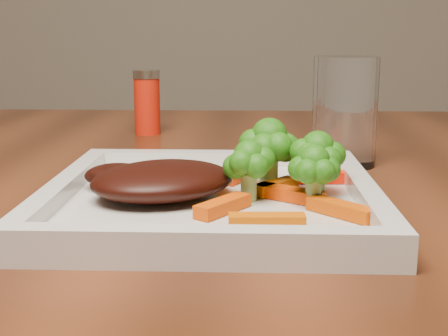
{
  "coord_description": "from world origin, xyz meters",
  "views": [
    {
      "loc": [
        0.4,
        -0.88,
        0.9
      ],
      "look_at": [
        0.38,
        -0.37,
        0.79
      ],
      "focal_mm": 50.0,
      "sensor_mm": 36.0,
      "label": 1
    }
  ],
  "objects_px": {
    "steak": "(163,180)",
    "drinking_glass": "(345,112)",
    "spice_shaker": "(147,102)",
    "plate": "(212,204)"
  },
  "relations": [
    {
      "from": "steak",
      "to": "drinking_glass",
      "type": "relative_size",
      "value": 1.01
    },
    {
      "from": "spice_shaker",
      "to": "drinking_glass",
      "type": "height_order",
      "value": "drinking_glass"
    },
    {
      "from": "plate",
      "to": "spice_shaker",
      "type": "height_order",
      "value": "spice_shaker"
    },
    {
      "from": "steak",
      "to": "drinking_glass",
      "type": "height_order",
      "value": "drinking_glass"
    },
    {
      "from": "spice_shaker",
      "to": "drinking_glass",
      "type": "distance_m",
      "value": 0.32
    },
    {
      "from": "plate",
      "to": "steak",
      "type": "distance_m",
      "value": 0.05
    },
    {
      "from": "plate",
      "to": "spice_shaker",
      "type": "distance_m",
      "value": 0.4
    },
    {
      "from": "plate",
      "to": "steak",
      "type": "bearing_deg",
      "value": -173.98
    },
    {
      "from": "plate",
      "to": "drinking_glass",
      "type": "xyz_separation_m",
      "value": [
        0.14,
        0.19,
        0.05
      ]
    },
    {
      "from": "spice_shaker",
      "to": "drinking_glass",
      "type": "relative_size",
      "value": 0.77
    }
  ]
}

